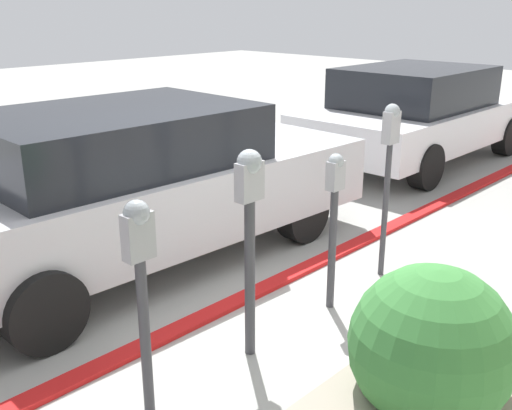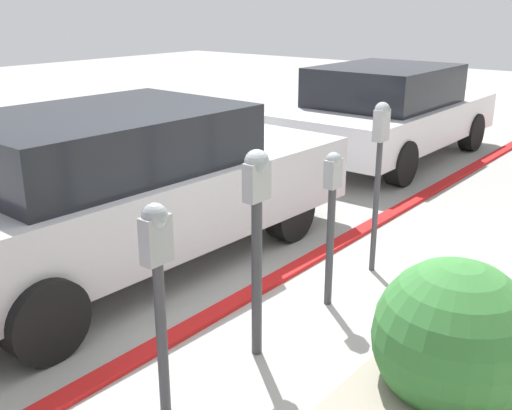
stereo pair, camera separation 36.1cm
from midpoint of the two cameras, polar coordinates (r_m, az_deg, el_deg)
name	(u,v)px [view 2 (the right image)]	position (r m, az deg, el deg)	size (l,w,h in m)	color
ground_plane	(241,307)	(5.03, -3.50, -9.75)	(40.00, 40.00, 0.00)	#999993
curb_strip	(234,302)	(5.07, -4.19, -9.28)	(24.50, 0.16, 0.04)	red
parking_meter_nearest	(158,273)	(3.40, -12.35, -6.42)	(0.17, 0.15, 1.38)	#38383D
parking_meter_second	(257,217)	(3.98, -2.52, -1.17)	(0.20, 0.17, 1.50)	#38383D
parking_meter_middle	(332,206)	(4.76, 5.08, -0.11)	(0.14, 0.12, 1.30)	#38383D
parking_meter_fourth	(380,152)	(5.37, 9.81, 5.02)	(0.15, 0.13, 1.59)	#38383D
planter_box	(448,382)	(3.42, 14.88, -16.05)	(1.62, 0.88, 1.17)	gray
parked_car_middle	(119,186)	(5.75, -14.66, 1.78)	(4.75, 2.08, 1.50)	#B7B7BC
parked_car_rear	(387,111)	(9.81, 11.33, 8.78)	(4.31, 2.04, 1.47)	silver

